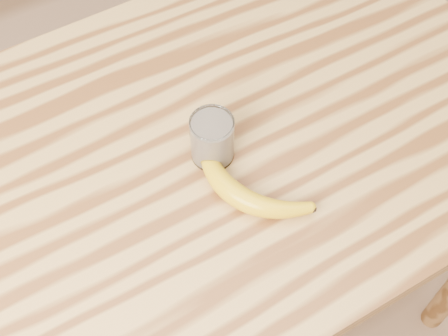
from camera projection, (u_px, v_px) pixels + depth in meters
table at (215, 177)px, 1.23m from camera, size 1.20×0.80×0.90m
smoothie_glass at (212, 139)px, 1.06m from camera, size 0.08×0.08×0.10m
banana at (236, 196)px, 1.03m from camera, size 0.23×0.35×0.04m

